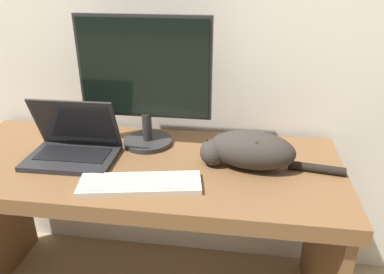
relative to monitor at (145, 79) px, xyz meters
The scene contains 6 objects.
desk 0.45m from the monitor, 85.57° to the right, with size 1.54×0.63×0.71m.
monitor is the anchor object (origin of this frame).
laptop 0.38m from the monitor, 147.34° to the right, with size 0.34×0.24×0.23m.
external_keyboard 0.43m from the monitor, 80.37° to the right, with size 0.43×0.21×0.02m.
cat 0.49m from the monitor, 18.49° to the right, with size 0.53×0.21×0.14m.
small_toy 0.41m from the monitor, ahead, with size 0.04×0.04×0.04m.
Camera 1 is at (0.37, -0.92, 1.41)m, focal length 35.00 mm.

